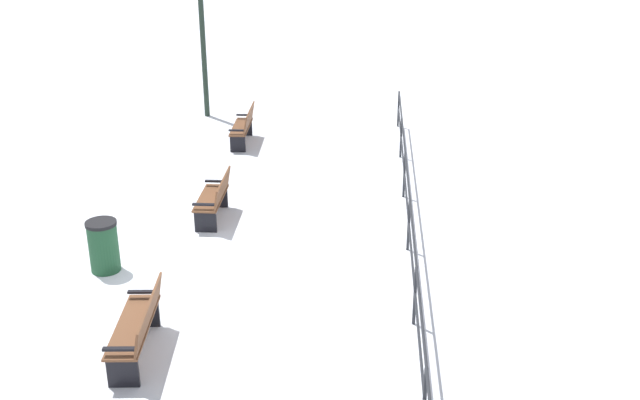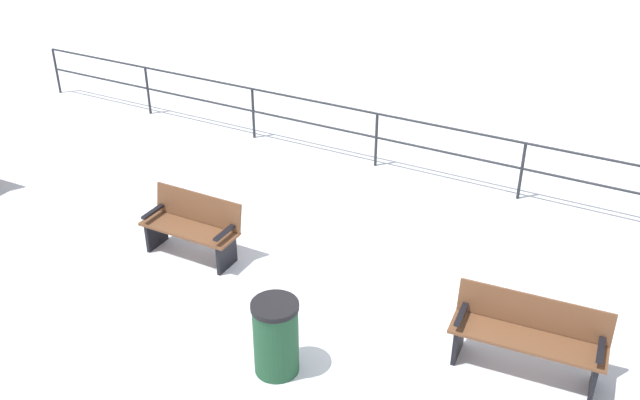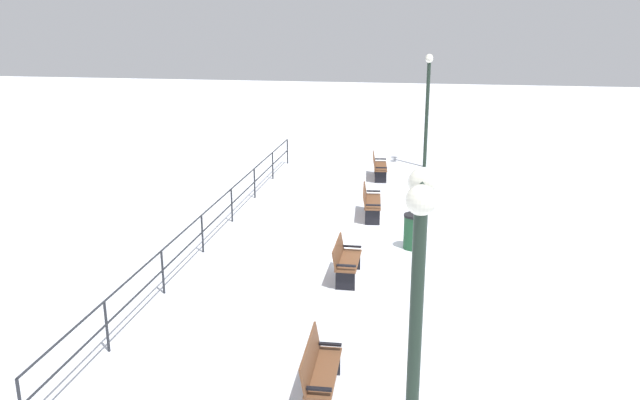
{
  "view_description": "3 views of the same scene",
  "coord_description": "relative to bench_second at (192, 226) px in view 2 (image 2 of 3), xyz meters",
  "views": [
    {
      "loc": [
        -3.27,
        11.27,
        6.25
      ],
      "look_at": [
        -2.4,
        -1.1,
        1.01
      ],
      "focal_mm": 42.57,
      "sensor_mm": 36.0,
      "label": 1
    },
    {
      "loc": [
        6.5,
        3.26,
        5.68
      ],
      "look_at": [
        -0.99,
        -0.75,
        0.92
      ],
      "focal_mm": 40.5,
      "sensor_mm": 36.0,
      "label": 2
    },
    {
      "loc": [
        1.47,
        -15.93,
        5.89
      ],
      "look_at": [
        -1.26,
        0.41,
        1.03
      ],
      "focal_mm": 36.22,
      "sensor_mm": 36.0,
      "label": 3
    }
  ],
  "objects": [
    {
      "name": "waterfront_railing",
      "position": [
        -3.78,
        2.36,
        0.23
      ],
      "size": [
        0.05,
        17.73,
        1.0
      ],
      "color": "#26282D",
      "rests_on": "ground"
    },
    {
      "name": "ground_plane",
      "position": [
        0.22,
        2.36,
        -0.46
      ],
      "size": [
        80.0,
        80.0,
        0.0
      ],
      "primitive_type": "plane",
      "color": "white",
      "rests_on": "ground"
    },
    {
      "name": "bench_second",
      "position": [
        0.0,
        0.0,
        0.0
      ],
      "size": [
        0.54,
        1.42,
        0.89
      ],
      "rotation": [
        0.0,
        0.0,
        0.01
      ],
      "color": "brown",
      "rests_on": "ground"
    },
    {
      "name": "bench_third",
      "position": [
        0.14,
        4.72,
        0.02
      ],
      "size": [
        0.66,
        1.73,
        0.88
      ],
      "rotation": [
        0.0,
        0.0,
        0.08
      ],
      "color": "brown",
      "rests_on": "ground"
    },
    {
      "name": "trash_bin",
      "position": [
        1.48,
        2.26,
        0.0
      ],
      "size": [
        0.53,
        0.53,
        0.92
      ],
      "color": "#1E4C2D",
      "rests_on": "ground"
    }
  ]
}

